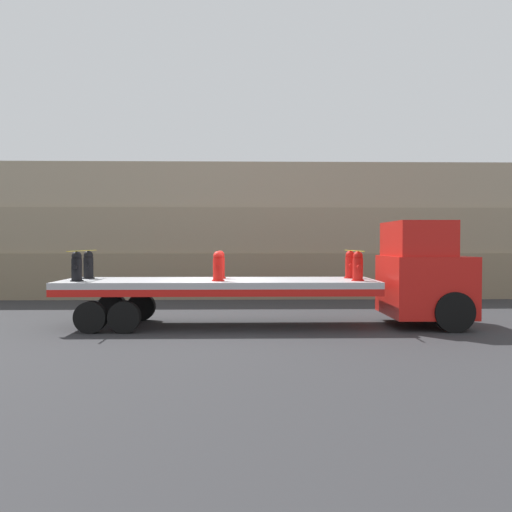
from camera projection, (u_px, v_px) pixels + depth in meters
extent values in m
plane|color=#2D2D30|center=(219.00, 326.00, 14.92)|extent=(120.00, 120.00, 0.00)
cube|color=#84755B|center=(229.00, 275.00, 23.28)|extent=(60.00, 3.00, 2.03)
cube|color=gray|center=(229.00, 231.00, 23.38)|extent=(60.00, 3.00, 2.03)
cube|color=tan|center=(229.00, 188.00, 23.48)|extent=(60.00, 3.00, 2.03)
cube|color=red|center=(424.00, 286.00, 15.02)|extent=(2.31, 2.53, 1.78)
cube|color=red|center=(417.00, 239.00, 14.97)|extent=(1.61, 2.33, 1.03)
cube|color=black|center=(445.00, 274.00, 15.02)|extent=(0.92, 2.23, 1.00)
cylinder|color=black|center=(454.00, 312.00, 13.84)|extent=(1.13, 0.28, 1.13)
cylinder|color=black|center=(423.00, 302.00, 16.24)|extent=(1.13, 0.28, 1.13)
cube|color=#B2B2B7|center=(219.00, 283.00, 14.88)|extent=(9.28, 2.42, 0.19)
cube|color=red|center=(217.00, 293.00, 13.72)|extent=(9.28, 0.08, 0.20)
cube|color=red|center=(221.00, 286.00, 16.06)|extent=(9.28, 0.08, 0.20)
cylinder|color=black|center=(124.00, 317.00, 13.74)|extent=(0.88, 0.30, 0.88)
cylinder|color=black|center=(141.00, 307.00, 15.96)|extent=(0.88, 0.30, 0.88)
cylinder|color=black|center=(91.00, 317.00, 13.72)|extent=(0.88, 0.30, 0.88)
cylinder|color=black|center=(112.00, 307.00, 15.94)|extent=(0.88, 0.30, 0.88)
cylinder|color=black|center=(77.00, 281.00, 14.26)|extent=(0.37, 0.37, 0.03)
cylinder|color=black|center=(77.00, 270.00, 14.26)|extent=(0.29, 0.29, 0.66)
sphere|color=black|center=(77.00, 256.00, 14.25)|extent=(0.28, 0.28, 0.28)
cylinder|color=black|center=(74.00, 267.00, 14.05)|extent=(0.13, 0.11, 0.13)
cylinder|color=black|center=(79.00, 267.00, 14.46)|extent=(0.13, 0.11, 0.13)
cylinder|color=black|center=(89.00, 278.00, 15.33)|extent=(0.37, 0.37, 0.03)
cylinder|color=black|center=(88.00, 268.00, 15.32)|extent=(0.29, 0.29, 0.66)
sphere|color=black|center=(88.00, 255.00, 15.31)|extent=(0.28, 0.28, 0.28)
cylinder|color=black|center=(86.00, 266.00, 15.12)|extent=(0.13, 0.11, 0.13)
cylinder|color=black|center=(90.00, 265.00, 15.52)|extent=(0.13, 0.11, 0.13)
cylinder|color=red|center=(218.00, 280.00, 14.35)|extent=(0.37, 0.37, 0.03)
cylinder|color=red|center=(218.00, 270.00, 14.34)|extent=(0.29, 0.29, 0.66)
sphere|color=red|center=(218.00, 256.00, 14.33)|extent=(0.28, 0.28, 0.28)
cylinder|color=red|center=(218.00, 267.00, 14.14)|extent=(0.13, 0.11, 0.13)
cylinder|color=red|center=(218.00, 267.00, 14.54)|extent=(0.13, 0.11, 0.13)
cylinder|color=red|center=(220.00, 278.00, 15.41)|extent=(0.37, 0.37, 0.03)
cylinder|color=red|center=(220.00, 268.00, 15.40)|extent=(0.29, 0.29, 0.66)
sphere|color=red|center=(220.00, 255.00, 15.39)|extent=(0.28, 0.28, 0.28)
cylinder|color=red|center=(220.00, 266.00, 15.20)|extent=(0.13, 0.11, 0.13)
cylinder|color=red|center=(220.00, 265.00, 15.60)|extent=(0.13, 0.11, 0.13)
cylinder|color=red|center=(358.00, 280.00, 14.43)|extent=(0.37, 0.37, 0.03)
cylinder|color=red|center=(358.00, 269.00, 14.43)|extent=(0.29, 0.29, 0.66)
sphere|color=red|center=(358.00, 256.00, 14.42)|extent=(0.28, 0.28, 0.28)
cylinder|color=red|center=(359.00, 267.00, 14.22)|extent=(0.13, 0.11, 0.13)
cylinder|color=red|center=(356.00, 266.00, 14.63)|extent=(0.13, 0.11, 0.13)
cylinder|color=red|center=(350.00, 278.00, 15.50)|extent=(0.37, 0.37, 0.03)
cylinder|color=red|center=(350.00, 268.00, 15.49)|extent=(0.29, 0.29, 0.66)
sphere|color=red|center=(350.00, 255.00, 15.48)|extent=(0.28, 0.28, 0.28)
cylinder|color=red|center=(351.00, 265.00, 15.29)|extent=(0.13, 0.11, 0.13)
cylinder|color=red|center=(349.00, 265.00, 15.69)|extent=(0.13, 0.11, 0.13)
cube|color=yellow|center=(83.00, 251.00, 14.77)|extent=(0.05, 2.62, 0.01)
cube|color=yellow|center=(354.00, 251.00, 14.94)|extent=(0.05, 2.62, 0.01)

